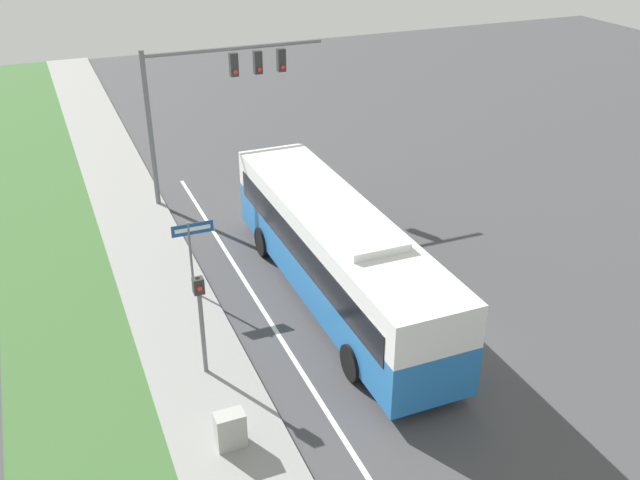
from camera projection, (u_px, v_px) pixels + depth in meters
ground_plane at (424, 350)px, 20.38m from camera, size 80.00×80.00×0.00m
sidewalk at (213, 404)px, 18.24m from camera, size 2.80×80.00×0.12m
grass_verge at (84, 439)px, 17.15m from camera, size 3.60×80.00×0.10m
lane_divider_near at (307, 381)px, 19.15m from camera, size 0.14×30.00×0.01m
bus at (337, 249)px, 21.91m from camera, size 2.65×12.15×3.33m
signal_gantry at (212, 86)px, 27.83m from camera, size 7.27×0.41×6.31m
pedestrian_signal at (201, 311)px, 18.46m from camera, size 0.28×0.34×3.04m
street_sign at (192, 245)px, 22.17m from camera, size 1.32×0.08×2.62m
utility_cabinet at (230, 430)px, 16.67m from camera, size 0.70×0.45×0.93m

